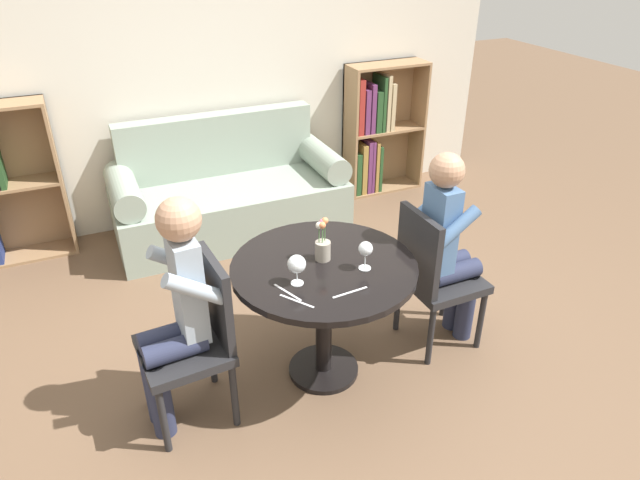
{
  "coord_description": "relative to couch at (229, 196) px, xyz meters",
  "views": [
    {
      "loc": [
        -1.03,
        -2.28,
        2.28
      ],
      "look_at": [
        0.0,
        0.05,
        0.84
      ],
      "focal_mm": 32.0,
      "sensor_mm": 36.0,
      "label": 1
    }
  ],
  "objects": [
    {
      "name": "ground_plane",
      "position": [
        0.0,
        -1.88,
        -0.31
      ],
      "size": [
        16.0,
        16.0,
        0.0
      ],
      "primitive_type": "plane",
      "color": "brown"
    },
    {
      "name": "back_wall",
      "position": [
        0.0,
        0.42,
        1.04
      ],
      "size": [
        5.2,
        0.05,
        2.7
      ],
      "color": "beige",
      "rests_on": "ground_plane"
    },
    {
      "name": "round_table",
      "position": [
        0.0,
        -1.88,
        0.28
      ],
      "size": [
        0.97,
        0.97,
        0.72
      ],
      "color": "black",
      "rests_on": "ground_plane"
    },
    {
      "name": "couch",
      "position": [
        0.0,
        0.0,
        0.0
      ],
      "size": [
        1.82,
        0.8,
        0.92
      ],
      "color": "gray",
      "rests_on": "ground_plane"
    },
    {
      "name": "bookshelf_right",
      "position": [
        1.48,
        0.26,
        0.27
      ],
      "size": [
        0.73,
        0.28,
        1.19
      ],
      "color": "#93704C",
      "rests_on": "ground_plane"
    },
    {
      "name": "chair_left",
      "position": [
        -0.69,
        -1.89,
        0.18
      ],
      "size": [
        0.45,
        0.45,
        0.9
      ],
      "rotation": [
        0.0,
        0.0,
        -1.5
      ],
      "color": "#232326",
      "rests_on": "ground_plane"
    },
    {
      "name": "chair_right",
      "position": [
        0.69,
        -1.89,
        0.18
      ],
      "size": [
        0.43,
        0.43,
        0.9
      ],
      "rotation": [
        0.0,
        0.0,
        1.59
      ],
      "color": "#232326",
      "rests_on": "ground_plane"
    },
    {
      "name": "person_left",
      "position": [
        -0.78,
        -1.9,
        0.35
      ],
      "size": [
        0.43,
        0.36,
        1.24
      ],
      "rotation": [
        0.0,
        0.0,
        -1.5
      ],
      "color": "#282D47",
      "rests_on": "ground_plane"
    },
    {
      "name": "person_right",
      "position": [
        0.78,
        -1.88,
        0.33
      ],
      "size": [
        0.42,
        0.34,
        1.23
      ],
      "rotation": [
        0.0,
        0.0,
        1.59
      ],
      "color": "#282D47",
      "rests_on": "ground_plane"
    },
    {
      "name": "wine_glass_left",
      "position": [
        -0.19,
        -1.98,
        0.52
      ],
      "size": [
        0.09,
        0.09,
        0.16
      ],
      "color": "white",
      "rests_on": "round_table"
    },
    {
      "name": "wine_glass_right",
      "position": [
        0.18,
        -2.0,
        0.52
      ],
      "size": [
        0.07,
        0.07,
        0.15
      ],
      "color": "white",
      "rests_on": "round_table"
    },
    {
      "name": "flower_vase",
      "position": [
        0.02,
        -1.83,
        0.5
      ],
      "size": [
        0.08,
        0.08,
        0.24
      ],
      "color": "#9E9384",
      "rests_on": "round_table"
    },
    {
      "name": "knife_left_setting",
      "position": [
        -0.25,
        -2.12,
        0.42
      ],
      "size": [
        0.12,
        0.16,
        0.0
      ],
      "color": "silver",
      "rests_on": "round_table"
    },
    {
      "name": "fork_left_setting",
      "position": [
        -0.26,
        -2.04,
        0.42
      ],
      "size": [
        0.08,
        0.18,
        0.0
      ],
      "color": "silver",
      "rests_on": "round_table"
    },
    {
      "name": "knife_right_setting",
      "position": [
        0.01,
        -2.16,
        0.42
      ],
      "size": [
        0.19,
        0.03,
        0.0
      ],
      "color": "silver",
      "rests_on": "round_table"
    }
  ]
}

